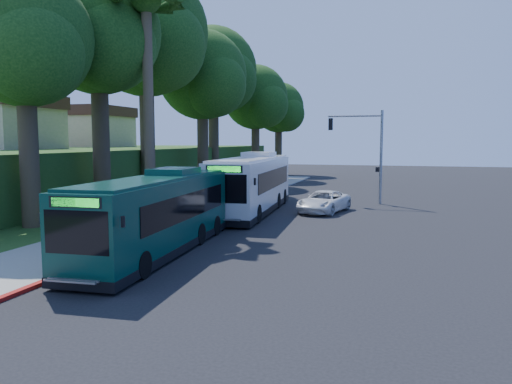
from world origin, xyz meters
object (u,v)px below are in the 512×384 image
(white_bus, at_px, (252,183))
(teal_bus, at_px, (158,213))
(pickup, at_px, (324,202))
(bus_shelter, at_px, (154,192))

(white_bus, relative_size, teal_bus, 1.13)
(white_bus, xyz_separation_m, pickup, (4.58, 1.32, -1.22))
(white_bus, bearing_deg, pickup, 12.17)
(bus_shelter, bearing_deg, teal_bus, -60.69)
(bus_shelter, distance_m, pickup, 11.44)
(pickup, bearing_deg, teal_bus, -96.98)
(white_bus, distance_m, teal_bus, 12.76)
(white_bus, bearing_deg, bus_shelter, -127.69)
(teal_bus, bearing_deg, white_bus, 85.20)
(bus_shelter, bearing_deg, white_bus, 56.23)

